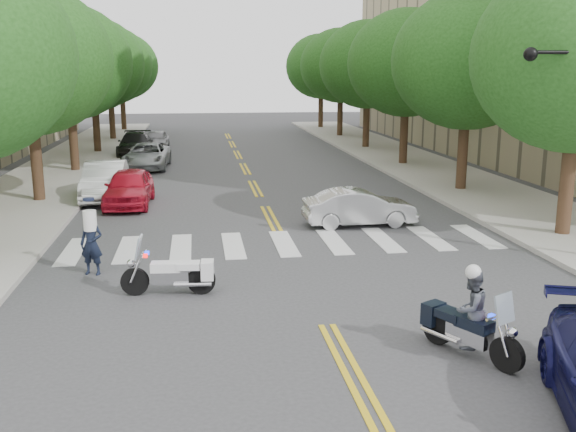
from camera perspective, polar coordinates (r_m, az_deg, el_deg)
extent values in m
plane|color=#38383A|center=(13.46, 3.47, -9.67)|extent=(140.00, 140.00, 0.00)
cube|color=#9E9991|center=(35.24, -19.47, 3.77)|extent=(5.00, 60.00, 0.15)
cube|color=#9E9991|center=(36.60, 11.20, 4.56)|extent=(5.00, 60.00, 0.15)
cylinder|color=#382316|center=(27.14, -21.45, 4.53)|extent=(0.44, 0.44, 3.32)
ellipsoid|color=#1D4814|center=(26.92, -22.14, 12.76)|extent=(6.40, 6.40, 5.76)
cylinder|color=#382316|center=(34.92, -18.53, 6.39)|extent=(0.44, 0.44, 3.32)
ellipsoid|color=#1D4814|center=(34.75, -18.99, 12.79)|extent=(6.40, 6.40, 5.76)
cylinder|color=#382316|center=(42.78, -16.67, 7.57)|extent=(0.44, 0.44, 3.32)
ellipsoid|color=#1D4814|center=(42.64, -17.01, 12.79)|extent=(6.40, 6.40, 5.76)
cylinder|color=#382316|center=(50.69, -15.38, 8.37)|extent=(0.44, 0.44, 3.32)
ellipsoid|color=#1D4814|center=(50.57, -15.64, 12.78)|extent=(6.40, 6.40, 5.76)
cylinder|color=#382316|center=(58.62, -14.43, 8.96)|extent=(0.44, 0.44, 3.32)
ellipsoid|color=#1D4814|center=(58.52, -14.65, 12.77)|extent=(6.40, 6.40, 5.76)
cylinder|color=#382316|center=(21.71, 23.53, 2.49)|extent=(0.44, 0.44, 3.32)
cylinder|color=#382316|center=(28.75, 15.25, 5.37)|extent=(0.44, 0.44, 3.32)
ellipsoid|color=#1D4814|center=(28.54, 15.72, 13.16)|extent=(6.40, 6.40, 5.76)
cylinder|color=#382316|center=(36.19, 10.26, 7.05)|extent=(0.44, 0.44, 3.32)
ellipsoid|color=#1D4814|center=(36.02, 10.51, 13.23)|extent=(6.40, 6.40, 5.76)
cylinder|color=#382316|center=(43.82, 6.96, 8.11)|extent=(0.44, 0.44, 3.32)
ellipsoid|color=#1D4814|center=(43.69, 7.10, 13.22)|extent=(6.40, 6.40, 5.76)
cylinder|color=#382316|center=(51.57, 4.64, 8.85)|extent=(0.44, 0.44, 3.32)
ellipsoid|color=#1D4814|center=(51.45, 4.72, 13.19)|extent=(6.40, 6.40, 5.76)
cylinder|color=#382316|center=(59.38, 2.93, 9.38)|extent=(0.44, 0.44, 3.32)
ellipsoid|color=#1D4814|center=(59.28, 2.97, 13.15)|extent=(6.40, 6.40, 5.76)
cylinder|color=black|center=(18.37, 23.86, 13.16)|extent=(2.40, 0.10, 0.10)
sphere|color=black|center=(17.82, 20.76, 13.30)|extent=(0.36, 0.36, 0.36)
cylinder|color=black|center=(12.00, 18.90, -11.59)|extent=(0.43, 0.63, 0.65)
cylinder|color=black|center=(12.82, 13.22, -9.63)|extent=(0.46, 0.65, 0.65)
cube|color=silver|center=(12.38, 15.81, -10.08)|extent=(0.68, 0.90, 0.30)
cube|color=black|center=(12.24, 16.23, -9.18)|extent=(0.62, 0.75, 0.21)
cube|color=black|center=(12.52, 14.31, -8.46)|extent=(0.59, 0.64, 0.15)
cube|color=black|center=(12.81, 12.78, -8.43)|extent=(0.50, 0.45, 0.43)
cube|color=#8C99A5|center=(11.76, 18.69, -7.78)|extent=(0.49, 0.36, 0.52)
cube|color=red|center=(11.99, 18.30, -8.23)|extent=(0.13, 0.13, 0.08)
cube|color=#0C26E5|center=(11.81, 17.66, -8.50)|extent=(0.13, 0.13, 0.08)
imported|color=#474C56|center=(12.20, 15.95, -7.95)|extent=(0.91, 0.85, 1.50)
sphere|color=silver|center=(11.98, 16.15, -4.82)|extent=(0.29, 0.29, 0.29)
cylinder|color=black|center=(15.47, -13.45, -5.69)|extent=(0.67, 0.18, 0.66)
cylinder|color=black|center=(15.29, -7.69, -5.67)|extent=(0.67, 0.22, 0.66)
cube|color=silver|center=(15.32, -10.43, -5.31)|extent=(0.89, 0.37, 0.31)
cube|color=silver|center=(15.26, -10.82, -4.45)|extent=(0.70, 0.40, 0.21)
cube|color=silver|center=(15.20, -8.83, -4.37)|extent=(0.56, 0.43, 0.15)
cube|color=silver|center=(15.20, -7.17, -4.77)|extent=(0.32, 0.45, 0.44)
cube|color=#8C99A5|center=(15.21, -13.15, -2.72)|extent=(0.18, 0.49, 0.53)
cube|color=red|center=(15.12, -12.56, -3.46)|extent=(0.10, 0.10, 0.08)
cube|color=#0C26E5|center=(15.34, -12.44, -3.22)|extent=(0.10, 0.10, 0.08)
imported|color=black|center=(17.18, -17.07, -2.39)|extent=(0.67, 0.53, 1.62)
imported|color=#BABABC|center=(21.85, 6.37, 0.77)|extent=(3.82, 1.42, 1.25)
imported|color=red|center=(25.70, -13.95, 2.48)|extent=(1.83, 4.26, 1.43)
imported|color=white|center=(27.30, -15.95, 3.03)|extent=(1.74, 4.64, 1.51)
imported|color=#989B9F|center=(35.48, -12.41, 5.23)|extent=(2.47, 4.93, 1.34)
imported|color=black|center=(41.09, -13.41, 6.23)|extent=(2.03, 4.94, 1.43)
imported|color=gray|center=(44.26, -11.61, 6.67)|extent=(1.74, 3.84, 1.28)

